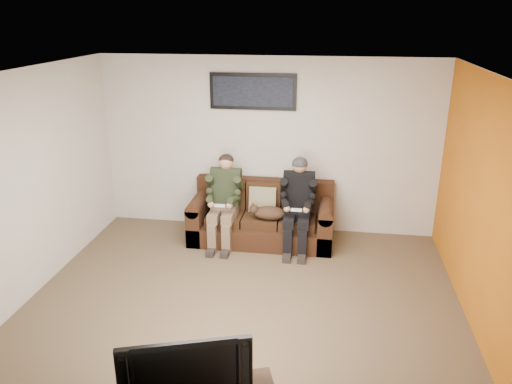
% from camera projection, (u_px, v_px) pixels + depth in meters
% --- Properties ---
extents(floor, '(5.00, 5.00, 0.00)m').
position_uv_depth(floor, '(242.00, 305.00, 5.74)').
color(floor, brown).
rests_on(floor, ground).
extents(ceiling, '(5.00, 5.00, 0.00)m').
position_uv_depth(ceiling, '(240.00, 75.00, 4.85)').
color(ceiling, silver).
rests_on(ceiling, ground).
extents(wall_back, '(5.00, 0.00, 5.00)m').
position_uv_depth(wall_back, '(268.00, 146.00, 7.38)').
color(wall_back, beige).
rests_on(wall_back, ground).
extents(wall_front, '(5.00, 0.00, 5.00)m').
position_uv_depth(wall_front, '(179.00, 323.00, 3.20)').
color(wall_front, beige).
rests_on(wall_front, ground).
extents(wall_left, '(0.00, 4.50, 4.50)m').
position_uv_depth(wall_left, '(24.00, 188.00, 5.64)').
color(wall_left, beige).
rests_on(wall_left, ground).
extents(wall_right, '(0.00, 4.50, 4.50)m').
position_uv_depth(wall_right, '(489.00, 213.00, 4.94)').
color(wall_right, beige).
rests_on(wall_right, ground).
extents(accent_wall_right, '(0.00, 4.50, 4.50)m').
position_uv_depth(accent_wall_right, '(488.00, 213.00, 4.94)').
color(accent_wall_right, '#BC6212').
rests_on(accent_wall_right, ground).
extents(sofa, '(2.05, 0.88, 0.84)m').
position_uv_depth(sofa, '(262.00, 218.00, 7.33)').
color(sofa, '#351C10').
rests_on(sofa, ground).
extents(throw_pillow, '(0.39, 0.19, 0.39)m').
position_uv_depth(throw_pillow, '(263.00, 199.00, 7.27)').
color(throw_pillow, '#8E835D').
rests_on(throw_pillow, sofa).
extents(throw_blanket, '(0.42, 0.20, 0.07)m').
position_uv_depth(throw_blanket, '(224.00, 177.00, 7.47)').
color(throw_blanket, gray).
rests_on(throw_blanket, sofa).
extents(person_left, '(0.51, 0.87, 1.27)m').
position_uv_depth(person_left, '(224.00, 196.00, 7.11)').
color(person_left, brown).
rests_on(person_left, sofa).
extents(person_right, '(0.51, 0.86, 1.27)m').
position_uv_depth(person_right, '(298.00, 199.00, 6.96)').
color(person_right, black).
rests_on(person_right, sofa).
extents(cat, '(0.66, 0.26, 0.24)m').
position_uv_depth(cat, '(268.00, 213.00, 7.02)').
color(cat, '#4F321F').
rests_on(cat, sofa).
extents(framed_poster, '(1.25, 0.05, 0.52)m').
position_uv_depth(framed_poster, '(253.00, 92.00, 7.11)').
color(framed_poster, black).
rests_on(framed_poster, wall_back).
extents(television, '(0.96, 0.43, 0.56)m').
position_uv_depth(television, '(185.00, 366.00, 3.70)').
color(television, black).
rests_on(television, tv_stand).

